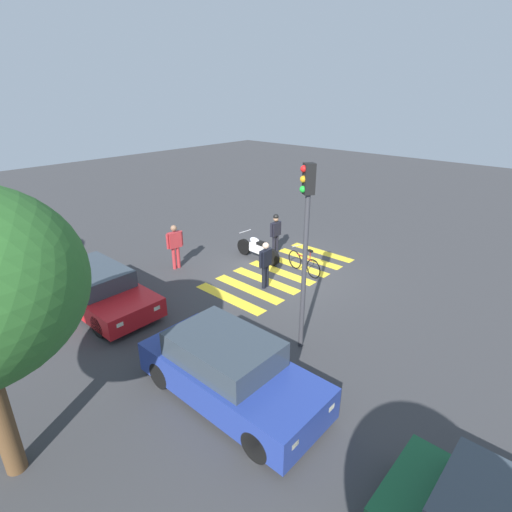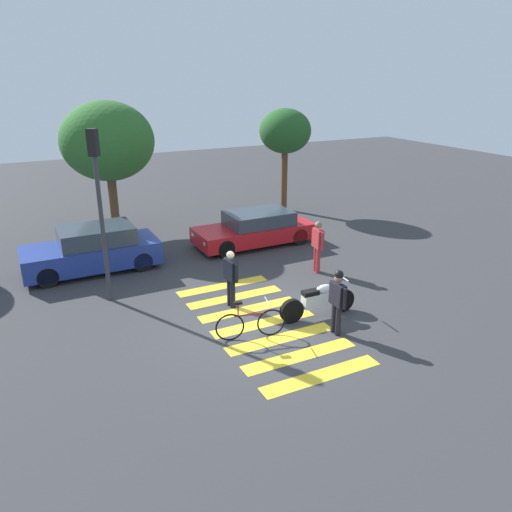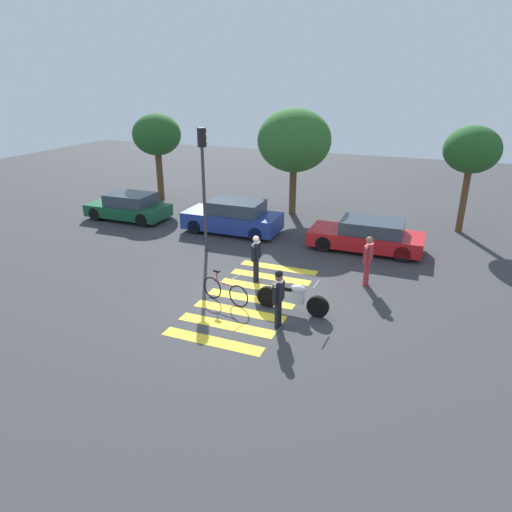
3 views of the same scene
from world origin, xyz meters
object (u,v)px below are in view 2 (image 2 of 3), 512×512
officer_on_foot (231,276)px  police_motorcycle (318,301)px  pedestrian_bystander (318,243)px  traffic_light_pole (99,191)px  car_blue_hatchback (93,250)px  leaning_bicycle (250,324)px  officer_by_motorcycle (338,298)px  car_red_convertible (255,229)px

officer_on_foot → police_motorcycle: bearing=-41.9°
pedestrian_bystander → officer_on_foot: bearing=-163.1°
traffic_light_pole → car_blue_hatchback: bearing=89.7°
leaning_bicycle → car_blue_hatchback: bearing=112.4°
police_motorcycle → officer_on_foot: 2.47m
leaning_bicycle → car_blue_hatchback: (-2.62, 6.38, 0.31)m
leaning_bicycle → officer_by_motorcycle: (2.01, -0.76, 0.59)m
pedestrian_bystander → car_red_convertible: size_ratio=0.38×
leaning_bicycle → car_blue_hatchback: car_blue_hatchback is taller
pedestrian_bystander → car_red_convertible: (-0.54, 3.42, -0.38)m
police_motorcycle → pedestrian_bystander: 3.26m
police_motorcycle → leaning_bicycle: (-2.11, -0.21, -0.07)m
car_red_convertible → traffic_light_pole: traffic_light_pole is taller
car_red_convertible → police_motorcycle: bearing=-101.2°
car_blue_hatchback → traffic_light_pole: (-0.01, -2.58, 2.50)m
police_motorcycle → car_red_convertible: 6.24m
officer_on_foot → officer_by_motorcycle: size_ratio=0.96×
police_motorcycle → officer_by_motorcycle: size_ratio=1.31×
officer_on_foot → car_blue_hatchback: 5.42m
police_motorcycle → traffic_light_pole: (-4.75, 3.59, 2.73)m
police_motorcycle → officer_on_foot: (-1.81, 1.62, 0.47)m
car_red_convertible → pedestrian_bystander: bearing=-81.1°
traffic_light_pole → car_red_convertible: bearing=23.0°
pedestrian_bystander → car_blue_hatchback: pedestrian_bystander is taller
officer_on_foot → traffic_light_pole: 4.20m
leaning_bicycle → pedestrian_bystander: pedestrian_bystander is taller
officer_on_foot → car_red_convertible: bearing=56.2°
officer_by_motorcycle → car_blue_hatchback: bearing=123.0°
officer_on_foot → officer_by_motorcycle: (1.71, -2.59, 0.05)m
pedestrian_bystander → leaning_bicycle: bearing=-143.0°
leaning_bicycle → officer_on_foot: officer_on_foot is taller
traffic_light_pole → officer_on_foot: bearing=-33.8°
car_blue_hatchback → car_red_convertible: 5.95m
officer_by_motorcycle → traffic_light_pole: bearing=135.5°
leaning_bicycle → officer_on_foot: (0.30, 1.83, 0.54)m
officer_by_motorcycle → leaning_bicycle: bearing=159.2°
leaning_bicycle → officer_on_foot: size_ratio=1.05×
pedestrian_bystander → traffic_light_pole: traffic_light_pole is taller
police_motorcycle → traffic_light_pole: size_ratio=0.46×
officer_by_motorcycle → police_motorcycle: bearing=84.2°
police_motorcycle → traffic_light_pole: bearing=142.9°
officer_by_motorcycle → officer_on_foot: bearing=123.3°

